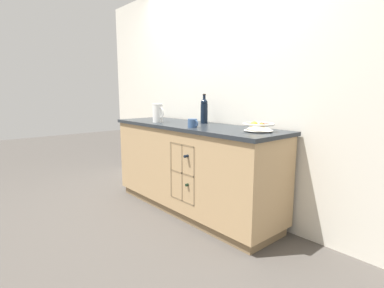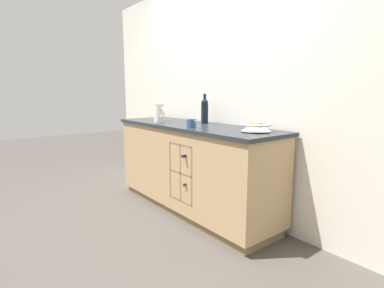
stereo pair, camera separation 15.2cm
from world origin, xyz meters
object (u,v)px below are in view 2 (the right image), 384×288
Objects in this scene: fruit_bowl at (256,127)px; ceramic_mug at (191,123)px; white_pitcher at (159,113)px; standing_wine_bottle at (205,110)px.

fruit_bowl reaches higher than ceramic_mug.
white_pitcher is (-1.22, -0.19, 0.06)m from fruit_bowl.
fruit_bowl is 0.86× the size of standing_wine_bottle.
white_pitcher is at bearing -144.14° from standing_wine_bottle.
fruit_bowl is at bearing -8.04° from standing_wine_bottle.
standing_wine_bottle is at bearing 171.96° from fruit_bowl.
standing_wine_bottle is at bearing 35.86° from white_pitcher.
white_pitcher is 1.66× the size of ceramic_mug.
fruit_bowl is 1.31× the size of white_pitcher.
standing_wine_bottle reaches higher than ceramic_mug.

